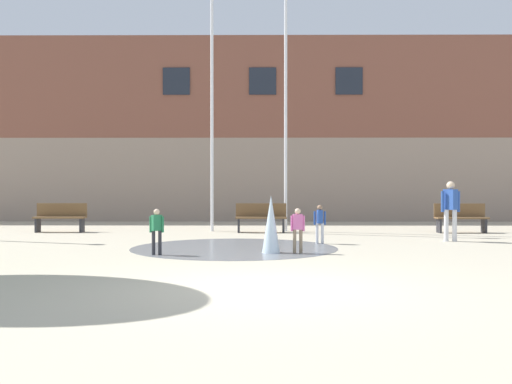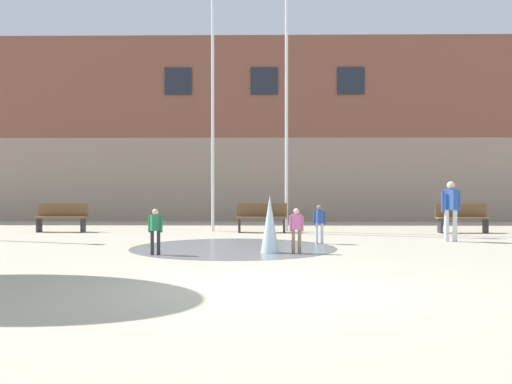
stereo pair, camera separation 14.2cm
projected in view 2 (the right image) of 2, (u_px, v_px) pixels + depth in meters
The scene contains 12 objects.
ground_plane at pixel (262, 288), 8.68m from camera, with size 100.00×100.00×0.00m, color #BCB299.
library_building at pixel (264, 135), 27.27m from camera, with size 36.00×6.05×7.57m.
splash_fountain at pixel (252, 236), 13.63m from camera, with size 4.90×4.90×1.27m.
park_bench_center at pixel (62, 217), 18.97m from camera, with size 1.60×0.44×0.91m.
park_bench_under_right_flagpole at pixel (262, 217), 18.81m from camera, with size 1.60×0.44×0.91m.
park_bench_far_right at pixel (462, 217), 18.62m from camera, with size 1.60×0.44×0.91m.
child_running at pixel (155, 228), 12.76m from camera, with size 0.31×0.23×0.99m.
child_with_pink_shirt at pixel (319, 221), 15.18m from camera, with size 0.31×0.22×0.99m.
adult_watching at pixel (451, 206), 15.77m from camera, with size 0.50×0.39×1.59m.
child_in_fountain at pixel (296, 227), 13.06m from camera, with size 0.31×0.13×0.99m.
flagpole_left at pixel (214, 93), 19.25m from camera, with size 0.80×0.10×8.43m.
flagpole_right at pixel (287, 86), 19.21m from camera, with size 0.80×0.10×8.85m.
Camera 2 is at (0.04, -8.66, 1.50)m, focal length 42.00 mm.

